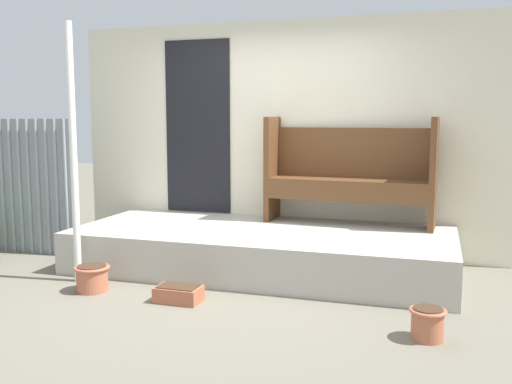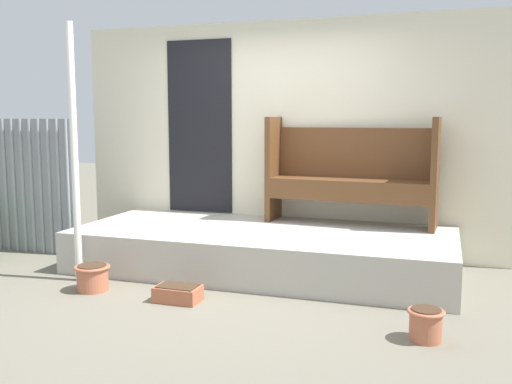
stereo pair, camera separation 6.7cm
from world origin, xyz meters
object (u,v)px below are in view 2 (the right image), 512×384
at_px(planter_box_rect, 178,293).
at_px(flower_pot_middle, 426,323).
at_px(support_post, 74,155).
at_px(flower_pot_left, 92,276).
at_px(bench, 351,170).

bearing_deg(planter_box_rect, flower_pot_middle, -6.58).
distance_m(support_post, flower_pot_middle, 3.38).
height_order(support_post, flower_pot_left, support_post).
height_order(support_post, planter_box_rect, support_post).
height_order(bench, flower_pot_left, bench).
relative_size(flower_pot_left, planter_box_rect, 0.84).
bearing_deg(support_post, bench, 33.13).
height_order(support_post, bench, support_post).
bearing_deg(flower_pot_middle, bench, 113.00).
xyz_separation_m(support_post, bench, (2.31, 1.51, -0.20)).
height_order(bench, planter_box_rect, bench).
bearing_deg(planter_box_rect, flower_pot_left, 177.60).
relative_size(flower_pot_left, flower_pot_middle, 1.22).
relative_size(bench, flower_pot_middle, 6.87).
bearing_deg(flower_pot_left, planter_box_rect, -2.40).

